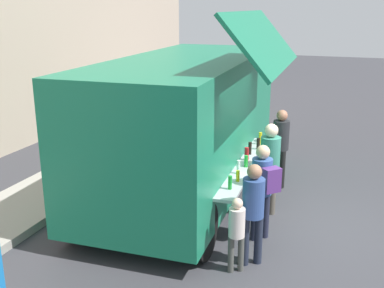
# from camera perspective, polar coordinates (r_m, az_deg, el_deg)

# --- Properties ---
(ground_plane) EXTENTS (60.00, 60.00, 0.00)m
(ground_plane) POSITION_cam_1_polar(r_m,az_deg,el_deg) (8.59, 13.24, -9.68)
(ground_plane) COLOR #38383D
(food_truck_main) EXTENTS (6.46, 3.41, 3.67)m
(food_truck_main) POSITION_cam_1_polar(r_m,az_deg,el_deg) (9.32, -0.49, 2.93)
(food_truck_main) COLOR #187953
(food_truck_main) RESTS_ON ground
(trash_bin) EXTENTS (0.60, 0.60, 0.91)m
(trash_bin) POSITION_cam_1_polar(r_m,az_deg,el_deg) (13.67, -4.32, 2.70)
(trash_bin) COLOR #2F6637
(trash_bin) RESTS_ON ground
(customer_front_ordering) EXTENTS (0.36, 0.36, 1.76)m
(customer_front_ordering) POSITION_cam_1_polar(r_m,az_deg,el_deg) (8.44, 9.58, -2.21)
(customer_front_ordering) COLOR #4F4A40
(customer_front_ordering) RESTS_ON ground
(customer_mid_with_backpack) EXTENTS (0.50, 0.51, 1.63)m
(customer_mid_with_backpack) POSITION_cam_1_polar(r_m,az_deg,el_deg) (7.56, 8.75, -4.83)
(customer_mid_with_backpack) COLOR #1E2134
(customer_mid_with_backpack) RESTS_ON ground
(customer_rear_waiting) EXTENTS (0.32, 0.32, 1.59)m
(customer_rear_waiting) POSITION_cam_1_polar(r_m,az_deg,el_deg) (6.86, 7.55, -7.57)
(customer_rear_waiting) COLOR #1F2535
(customer_rear_waiting) RESTS_ON ground
(customer_extra_browsing) EXTENTS (0.34, 0.34, 1.68)m
(customer_extra_browsing) POSITION_cam_1_polar(r_m,az_deg,el_deg) (9.93, 10.88, 0.33)
(customer_extra_browsing) COLOR black
(customer_extra_browsing) RESTS_ON ground
(child_near_queue) EXTENTS (0.24, 0.24, 1.16)m
(child_near_queue) POSITION_cam_1_polar(r_m,az_deg,el_deg) (6.74, 5.53, -10.33)
(child_near_queue) COLOR #484944
(child_near_queue) RESTS_ON ground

